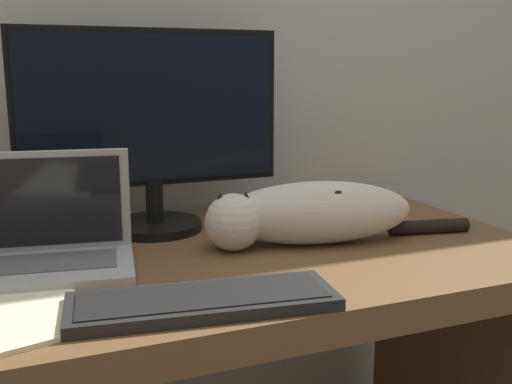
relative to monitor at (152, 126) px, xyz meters
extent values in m
cube|color=brown|center=(0.05, -0.22, -0.27)|extent=(1.41, 0.73, 0.06)
cube|color=brown|center=(0.72, -0.22, -0.63)|extent=(0.04, 0.67, 0.66)
cylinder|color=black|center=(0.00, 0.00, -0.23)|extent=(0.21, 0.21, 0.02)
cylinder|color=black|center=(0.00, 0.00, -0.17)|extent=(0.04, 0.04, 0.10)
cube|color=black|center=(0.00, 0.00, 0.04)|extent=(0.60, 0.02, 0.35)
cube|color=black|center=(0.00, -0.01, 0.04)|extent=(0.57, 0.01, 0.33)
cube|color=#B7B7BC|center=(-0.27, -0.24, -0.23)|extent=(0.37, 0.25, 0.02)
cube|color=slate|center=(-0.27, -0.22, -0.22)|extent=(0.29, 0.15, 0.00)
cube|color=#B7B7BC|center=(-0.26, -0.15, -0.12)|extent=(0.35, 0.09, 0.20)
cube|color=black|center=(-0.26, -0.16, -0.12)|extent=(0.31, 0.08, 0.18)
cube|color=black|center=(-0.03, -0.49, -0.23)|extent=(0.43, 0.20, 0.02)
cube|color=black|center=(-0.03, -0.49, -0.22)|extent=(0.40, 0.16, 0.00)
ellipsoid|color=silver|center=(0.30, -0.24, -0.17)|extent=(0.44, 0.22, 0.13)
ellipsoid|color=black|center=(0.32, -0.24, -0.14)|extent=(0.21, 0.14, 0.05)
sphere|color=silver|center=(0.11, -0.22, -0.18)|extent=(0.12, 0.12, 0.12)
cone|color=black|center=(0.09, -0.21, -0.13)|extent=(0.03, 0.03, 0.03)
cone|color=black|center=(0.14, -0.22, -0.13)|extent=(0.03, 0.03, 0.03)
cylinder|color=black|center=(0.57, -0.27, -0.22)|extent=(0.19, 0.07, 0.03)
cube|color=#F4EFC6|center=(-0.28, -0.41, -0.24)|extent=(0.22, 0.27, 0.01)
cube|color=#2D6BB7|center=(0.41, 0.00, -0.21)|extent=(0.06, 0.06, 0.06)
camera|label=1|loc=(-0.29, -1.34, 0.13)|focal=42.00mm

